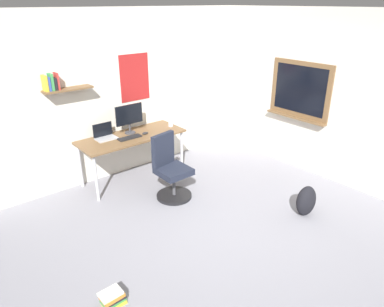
# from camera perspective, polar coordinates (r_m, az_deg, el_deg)

# --- Properties ---
(ground_plane) EXTENTS (5.20, 5.20, 0.00)m
(ground_plane) POSITION_cam_1_polar(r_m,az_deg,el_deg) (4.50, 5.11, -13.10)
(ground_plane) COLOR gray
(ground_plane) RESTS_ON ground
(wall_back) EXTENTS (5.00, 0.30, 2.60)m
(wall_back) POSITION_cam_1_polar(r_m,az_deg,el_deg) (5.77, -11.92, 9.23)
(wall_back) COLOR silver
(wall_back) RESTS_ON ground
(wall_right) EXTENTS (0.22, 5.00, 2.60)m
(wall_right) POSITION_cam_1_polar(r_m,az_deg,el_deg) (5.82, 23.09, 7.95)
(wall_right) COLOR silver
(wall_right) RESTS_ON ground
(desk) EXTENTS (1.66, 0.66, 0.75)m
(desk) POSITION_cam_1_polar(r_m,az_deg,el_deg) (5.59, -9.69, 2.25)
(desk) COLOR brown
(desk) RESTS_ON ground
(office_chair) EXTENTS (0.52, 0.53, 0.95)m
(office_chair) POSITION_cam_1_polar(r_m,az_deg,el_deg) (5.12, -3.51, -2.83)
(office_chair) COLOR black
(office_chair) RESTS_ON ground
(laptop) EXTENTS (0.31, 0.21, 0.23)m
(laptop) POSITION_cam_1_polar(r_m,az_deg,el_deg) (5.52, -13.94, 2.94)
(laptop) COLOR #ADAFB5
(laptop) RESTS_ON desk
(monitor_primary) EXTENTS (0.46, 0.17, 0.46)m
(monitor_primary) POSITION_cam_1_polar(r_m,az_deg,el_deg) (5.59, -10.12, 5.87)
(monitor_primary) COLOR #38383D
(monitor_primary) RESTS_ON desk
(keyboard) EXTENTS (0.37, 0.13, 0.02)m
(keyboard) POSITION_cam_1_polar(r_m,az_deg,el_deg) (5.46, -10.05, 2.55)
(keyboard) COLOR black
(keyboard) RESTS_ON desk
(computer_mouse) EXTENTS (0.10, 0.06, 0.03)m
(computer_mouse) POSITION_cam_1_polar(r_m,az_deg,el_deg) (5.59, -7.58, 3.29)
(computer_mouse) COLOR #262628
(computer_mouse) RESTS_ON desk
(coffee_mug) EXTENTS (0.08, 0.08, 0.09)m
(coffee_mug) POSITION_cam_1_polar(r_m,az_deg,el_deg) (5.90, -3.48, 4.85)
(coffee_mug) COLOR silver
(coffee_mug) RESTS_ON desk
(backpack) EXTENTS (0.32, 0.22, 0.43)m
(backpack) POSITION_cam_1_polar(r_m,az_deg,el_deg) (5.00, 17.98, -7.31)
(backpack) COLOR black
(backpack) RESTS_ON ground
(book_stack_on_floor) EXTENTS (0.23, 0.17, 0.15)m
(book_stack_on_floor) POSITION_cam_1_polar(r_m,az_deg,el_deg) (3.71, -12.76, -21.83)
(book_stack_on_floor) COLOR gold
(book_stack_on_floor) RESTS_ON ground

